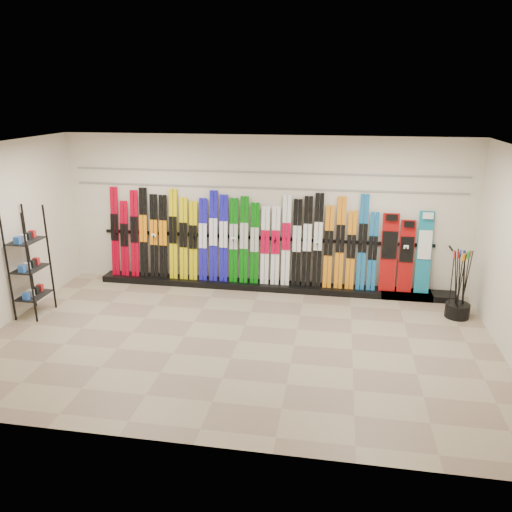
# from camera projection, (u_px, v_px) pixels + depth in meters

# --- Properties ---
(floor) EXTENTS (8.00, 8.00, 0.00)m
(floor) POSITION_uv_depth(u_px,v_px,m) (238.00, 341.00, 7.90)
(floor) COLOR #89725E
(floor) RESTS_ON ground
(back_wall) EXTENTS (8.00, 0.00, 8.00)m
(back_wall) POSITION_uv_depth(u_px,v_px,m) (263.00, 213.00, 9.78)
(back_wall) COLOR beige
(back_wall) RESTS_ON floor
(ceiling) EXTENTS (8.00, 8.00, 0.00)m
(ceiling) POSITION_uv_depth(u_px,v_px,m) (236.00, 148.00, 6.97)
(ceiling) COLOR silver
(ceiling) RESTS_ON back_wall
(ski_rack_base) EXTENTS (8.00, 0.40, 0.12)m
(ski_rack_base) POSITION_uv_depth(u_px,v_px,m) (272.00, 286.00, 9.98)
(ski_rack_base) COLOR black
(ski_rack_base) RESTS_ON floor
(skis) EXTENTS (5.37, 0.25, 1.83)m
(skis) POSITION_uv_depth(u_px,v_px,m) (238.00, 240.00, 9.86)
(skis) COLOR #A80017
(skis) RESTS_ON ski_rack_base
(snowboards) EXTENTS (0.93, 0.24, 1.55)m
(snowboards) POSITION_uv_depth(u_px,v_px,m) (406.00, 254.00, 9.41)
(snowboards) COLOR #990C0C
(snowboards) RESTS_ON ski_rack_base
(accessory_rack) EXTENTS (0.40, 0.60, 1.92)m
(accessory_rack) POSITION_uv_depth(u_px,v_px,m) (29.00, 263.00, 8.58)
(accessory_rack) COLOR black
(accessory_rack) RESTS_ON floor
(pole_bin) EXTENTS (0.41, 0.41, 0.25)m
(pole_bin) POSITION_uv_depth(u_px,v_px,m) (457.00, 310.00, 8.71)
(pole_bin) COLOR black
(pole_bin) RESTS_ON floor
(ski_poles) EXTENTS (0.32, 0.35, 1.18)m
(ski_poles) POSITION_uv_depth(u_px,v_px,m) (460.00, 284.00, 8.57)
(ski_poles) COLOR black
(ski_poles) RESTS_ON pole_bin
(slatwall_rail_0) EXTENTS (7.60, 0.02, 0.03)m
(slatwall_rail_0) POSITION_uv_depth(u_px,v_px,m) (263.00, 188.00, 9.60)
(slatwall_rail_0) COLOR gray
(slatwall_rail_0) RESTS_ON back_wall
(slatwall_rail_1) EXTENTS (7.60, 0.02, 0.03)m
(slatwall_rail_1) POSITION_uv_depth(u_px,v_px,m) (263.00, 172.00, 9.51)
(slatwall_rail_1) COLOR gray
(slatwall_rail_1) RESTS_ON back_wall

